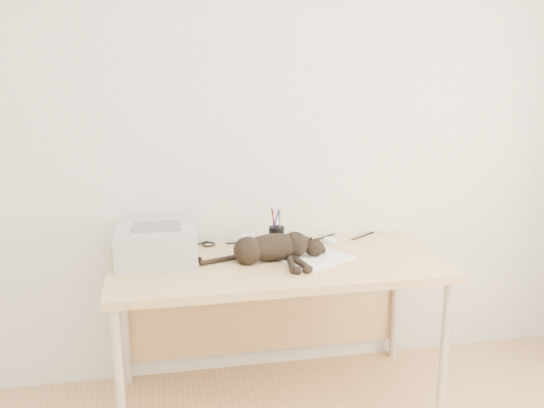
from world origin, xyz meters
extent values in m
plane|color=white|center=(0.00, 1.75, 1.30)|extent=(3.50, 0.00, 3.50)
cube|color=tan|center=(0.00, 1.39, 0.72)|extent=(1.60, 0.70, 0.04)
cylinder|color=silver|center=(-0.75, 1.09, 0.35)|extent=(0.04, 0.04, 0.70)
cylinder|color=silver|center=(0.75, 1.09, 0.35)|extent=(0.04, 0.04, 0.70)
cylinder|color=silver|center=(-0.75, 1.69, 0.35)|extent=(0.04, 0.04, 0.70)
cylinder|color=silver|center=(0.75, 1.69, 0.35)|extent=(0.04, 0.04, 0.70)
cube|color=tan|center=(0.00, 1.72, 0.40)|extent=(1.48, 0.02, 0.60)
cube|color=#B0B0B5|center=(-0.56, 1.51, 0.83)|extent=(0.40, 0.34, 0.17)
cube|color=black|center=(-0.56, 1.51, 0.83)|extent=(0.32, 0.04, 0.10)
cube|color=slate|center=(-0.56, 1.51, 0.92)|extent=(0.24, 0.17, 0.01)
cube|color=white|center=(0.21, 1.38, 0.74)|extent=(0.38, 0.35, 0.00)
cube|color=white|center=(0.18, 1.40, 0.74)|extent=(0.37, 0.31, 0.00)
ellipsoid|color=black|center=(-0.01, 1.41, 0.81)|extent=(0.33, 0.16, 0.13)
sphere|color=black|center=(-0.14, 1.39, 0.80)|extent=(0.14, 0.14, 0.14)
ellipsoid|color=black|center=(0.19, 1.42, 0.79)|extent=(0.10, 0.09, 0.08)
cone|color=black|center=(0.19, 1.46, 0.82)|extent=(0.04, 0.05, 0.04)
cone|color=black|center=(0.21, 1.46, 0.82)|extent=(0.04, 0.05, 0.05)
cylinder|color=black|center=(0.05, 1.30, 0.76)|extent=(0.05, 0.19, 0.03)
cylinder|color=black|center=(0.10, 1.30, 0.76)|extent=(0.05, 0.19, 0.03)
cylinder|color=black|center=(-0.27, 1.43, 0.75)|extent=(0.20, 0.04, 0.02)
imported|color=silver|center=(-0.11, 1.58, 0.78)|extent=(0.13, 0.13, 0.08)
cylinder|color=black|center=(0.04, 1.61, 0.79)|extent=(0.08, 0.08, 0.11)
cylinder|color=#990C0C|center=(0.03, 1.61, 0.87)|extent=(0.01, 0.01, 0.15)
cylinder|color=navy|center=(0.05, 1.62, 0.87)|extent=(0.01, 0.01, 0.15)
cylinder|color=black|center=(0.04, 1.60, 0.87)|extent=(0.01, 0.01, 0.15)
cube|color=slate|center=(0.01, 1.52, 0.75)|extent=(0.08, 0.18, 0.02)
cube|color=black|center=(0.02, 1.53, 0.75)|extent=(0.10, 0.20, 0.02)
ellipsoid|color=white|center=(0.34, 1.64, 0.76)|extent=(0.09, 0.12, 0.04)
camera|label=1|loc=(-0.56, -1.31, 1.73)|focal=40.00mm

